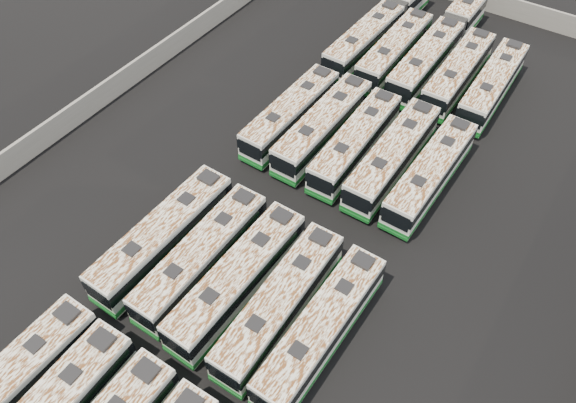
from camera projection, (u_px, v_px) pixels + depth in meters
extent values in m
plane|color=black|center=(303.00, 220.00, 42.08)|extent=(140.00, 140.00, 0.00)
cube|color=slate|center=(90.00, 103.00, 49.41)|extent=(0.30, 73.20, 2.20)
cube|color=silver|center=(6.00, 392.00, 31.58)|extent=(2.60, 11.90, 2.72)
cube|color=#115E20|center=(12.00, 399.00, 32.33)|extent=(2.65, 11.95, 0.42)
cube|color=black|center=(3.00, 388.00, 31.24)|extent=(2.66, 11.96, 0.91)
cube|color=black|center=(34.00, 344.00, 31.88)|extent=(0.95, 0.95, 0.14)
cube|color=black|center=(67.00, 313.00, 33.14)|extent=(1.30, 1.10, 0.26)
cylinder|color=black|center=(53.00, 341.00, 34.95)|extent=(0.29, 0.99, 0.99)
cylinder|color=black|center=(77.00, 359.00, 34.17)|extent=(0.29, 0.99, 0.99)
cube|color=black|center=(70.00, 374.00, 30.66)|extent=(0.97, 0.97, 0.14)
cube|color=black|center=(102.00, 340.00, 31.96)|extent=(1.33, 1.13, 0.26)
cylinder|color=black|center=(86.00, 368.00, 33.77)|extent=(0.30, 1.01, 1.00)
cylinder|color=black|center=(112.00, 387.00, 33.01)|extent=(0.30, 1.01, 1.00)
cube|color=black|center=(146.00, 370.00, 30.79)|extent=(1.29, 1.09, 0.26)
cylinder|color=black|center=(127.00, 398.00, 32.59)|extent=(0.28, 0.99, 0.99)
cube|color=black|center=(189.00, 402.00, 29.70)|extent=(1.28, 1.09, 0.25)
cube|color=silver|center=(164.00, 237.00, 38.83)|extent=(2.71, 12.08, 2.76)
cube|color=#115E20|center=(166.00, 245.00, 39.59)|extent=(2.76, 12.13, 0.42)
cube|color=black|center=(163.00, 232.00, 38.49)|extent=(2.77, 12.14, 0.92)
cube|color=black|center=(97.00, 296.00, 35.31)|extent=(2.21, 0.10, 1.45)
cube|color=#115E20|center=(103.00, 308.00, 36.46)|extent=(2.51, 0.14, 0.28)
cube|color=white|center=(160.00, 224.00, 37.77)|extent=(2.66, 11.84, 0.07)
cube|color=black|center=(132.00, 249.00, 36.26)|extent=(0.97, 0.97, 0.14)
cube|color=black|center=(186.00, 199.00, 39.13)|extent=(0.97, 0.97, 0.14)
cube|color=black|center=(208.00, 178.00, 40.40)|extent=(1.32, 1.13, 0.26)
cylinder|color=black|center=(116.00, 277.00, 38.07)|extent=(0.30, 1.01, 1.00)
cylinder|color=black|center=(139.00, 293.00, 37.26)|extent=(0.30, 1.01, 1.00)
cylinder|color=black|center=(191.00, 207.00, 42.25)|extent=(0.30, 1.01, 1.00)
cylinder|color=black|center=(213.00, 219.00, 41.44)|extent=(0.30, 1.01, 1.00)
cube|color=silver|center=(202.00, 257.00, 37.75)|extent=(2.46, 11.68, 2.67)
cube|color=#115E20|center=(203.00, 265.00, 38.49)|extent=(2.51, 11.73, 0.41)
cube|color=black|center=(201.00, 253.00, 37.42)|extent=(2.52, 11.74, 0.89)
cube|color=black|center=(140.00, 319.00, 34.30)|extent=(2.14, 0.07, 1.41)
cube|color=#115E20|center=(145.00, 331.00, 35.41)|extent=(2.43, 0.11, 0.27)
cube|color=white|center=(199.00, 245.00, 36.73)|extent=(2.41, 11.44, 0.07)
cube|color=black|center=(173.00, 271.00, 35.24)|extent=(0.93, 0.93, 0.14)
cube|color=black|center=(223.00, 219.00, 38.07)|extent=(0.93, 0.93, 0.14)
cube|color=black|center=(244.00, 197.00, 39.31)|extent=(1.27, 1.07, 0.25)
cylinder|color=black|center=(155.00, 299.00, 36.97)|extent=(0.27, 0.97, 0.97)
cylinder|color=black|center=(180.00, 314.00, 36.22)|extent=(0.27, 0.97, 0.97)
cylinder|color=black|center=(225.00, 225.00, 41.08)|extent=(0.27, 0.97, 0.97)
cylinder|color=black|center=(248.00, 238.00, 40.32)|extent=(0.27, 0.97, 0.97)
cube|color=silver|center=(238.00, 280.00, 36.52)|extent=(2.70, 11.97, 2.73)
cube|color=#115E20|center=(239.00, 288.00, 37.27)|extent=(2.75, 12.02, 0.42)
cube|color=black|center=(237.00, 276.00, 36.18)|extent=(2.76, 12.03, 0.91)
cube|color=black|center=(175.00, 347.00, 33.03)|extent=(2.19, 0.10, 1.44)
cube|color=#115E20|center=(178.00, 358.00, 34.17)|extent=(2.49, 0.14, 0.28)
cube|color=white|center=(236.00, 267.00, 35.47)|extent=(2.64, 11.73, 0.07)
cube|color=black|center=(209.00, 296.00, 33.97)|extent=(0.96, 0.96, 0.14)
cube|color=black|center=(261.00, 239.00, 36.81)|extent=(0.96, 0.96, 0.14)
cube|color=black|center=(282.00, 216.00, 38.07)|extent=(1.31, 1.12, 0.26)
cylinder|color=black|center=(189.00, 324.00, 35.76)|extent=(0.30, 1.00, 0.99)
cylinder|color=black|center=(215.00, 341.00, 34.96)|extent=(0.30, 1.00, 0.99)
cylinder|color=black|center=(260.00, 245.00, 39.90)|extent=(0.30, 1.00, 0.99)
cylinder|color=black|center=(285.00, 259.00, 39.10)|extent=(0.30, 1.00, 0.99)
cube|color=silver|center=(280.00, 304.00, 35.33)|extent=(2.66, 11.79, 2.69)
cube|color=#115E20|center=(280.00, 312.00, 36.07)|extent=(2.71, 11.84, 0.41)
cube|color=black|center=(280.00, 300.00, 35.00)|extent=(2.72, 11.85, 0.90)
cube|color=black|center=(223.00, 377.00, 31.82)|extent=(2.15, 0.10, 1.42)
cube|color=#115E20|center=(225.00, 388.00, 32.94)|extent=(2.45, 0.14, 0.27)
cube|color=white|center=(280.00, 292.00, 34.30)|extent=(2.60, 11.55, 0.07)
cube|color=black|center=(255.00, 323.00, 32.79)|extent=(0.95, 0.95, 0.14)
cube|color=black|center=(302.00, 262.00, 35.66)|extent=(0.95, 0.95, 0.14)
cube|color=black|center=(321.00, 237.00, 36.93)|extent=(1.29, 1.10, 0.25)
cylinder|color=black|center=(232.00, 351.00, 34.52)|extent=(0.29, 0.98, 0.98)
cylinder|color=black|center=(260.00, 369.00, 33.77)|extent=(0.29, 0.98, 0.98)
cylinder|color=black|center=(297.00, 266.00, 38.69)|extent=(0.29, 0.98, 0.98)
cylinder|color=black|center=(323.00, 280.00, 37.95)|extent=(0.29, 0.98, 0.98)
cube|color=silver|center=(321.00, 329.00, 34.19)|extent=(2.58, 11.67, 2.67)
cube|color=#115E20|center=(320.00, 337.00, 34.93)|extent=(2.63, 11.72, 0.41)
cube|color=black|center=(321.00, 326.00, 33.86)|extent=(2.64, 11.73, 0.89)
cube|color=white|center=(322.00, 318.00, 33.17)|extent=(2.52, 11.44, 0.07)
cube|color=black|center=(298.00, 350.00, 31.70)|extent=(0.93, 0.93, 0.14)
cube|color=black|center=(344.00, 287.00, 34.49)|extent=(0.93, 0.93, 0.14)
cube|color=black|center=(363.00, 261.00, 35.72)|extent=(1.27, 1.08, 0.25)
cylinder|color=black|center=(272.00, 376.00, 33.45)|extent=(0.28, 0.97, 0.97)
cylinder|color=black|center=(301.00, 396.00, 32.67)|extent=(0.28, 0.97, 0.97)
cylinder|color=black|center=(337.00, 289.00, 37.50)|extent=(0.28, 0.97, 0.97)
cylinder|color=black|center=(364.00, 304.00, 36.73)|extent=(0.28, 0.97, 0.97)
cube|color=silver|center=(291.00, 114.00, 47.57)|extent=(2.58, 11.55, 2.64)
cube|color=#115E20|center=(291.00, 123.00, 48.29)|extent=(2.64, 11.60, 0.40)
cube|color=black|center=(291.00, 110.00, 47.24)|extent=(2.65, 11.61, 0.88)
cube|color=black|center=(249.00, 150.00, 44.20)|extent=(2.11, 0.09, 1.39)
cube|color=#115E20|center=(250.00, 164.00, 45.30)|extent=(2.40, 0.14, 0.27)
cube|color=white|center=(291.00, 102.00, 46.55)|extent=(2.53, 11.31, 0.07)
cube|color=black|center=(273.00, 117.00, 45.11)|extent=(0.93, 0.93, 0.13)
cube|color=black|center=(308.00, 85.00, 47.86)|extent=(0.93, 0.93, 0.13)
cube|color=black|center=(322.00, 72.00, 49.07)|extent=(1.26, 1.08, 0.25)
cylinder|color=black|center=(256.00, 144.00, 46.83)|extent=(0.28, 0.96, 0.96)
cylinder|color=black|center=(276.00, 154.00, 46.06)|extent=(0.28, 0.96, 0.96)
cylinder|color=black|center=(304.00, 99.00, 50.83)|extent=(0.28, 0.96, 0.96)
cylinder|color=black|center=(323.00, 107.00, 50.06)|extent=(0.28, 0.96, 0.96)
cube|color=silver|center=(323.00, 127.00, 46.44)|extent=(2.53, 11.88, 2.72)
cube|color=#115E20|center=(322.00, 136.00, 47.19)|extent=(2.58, 11.93, 0.42)
cube|color=black|center=(323.00, 123.00, 46.11)|extent=(2.59, 11.94, 0.91)
cube|color=black|center=(282.00, 166.00, 42.95)|extent=(2.18, 0.07, 1.43)
cube|color=#115E20|center=(282.00, 180.00, 44.08)|extent=(2.47, 0.11, 0.28)
cube|color=white|center=(324.00, 114.00, 45.40)|extent=(2.48, 11.64, 0.07)
cube|color=black|center=(306.00, 131.00, 43.90)|extent=(0.94, 0.94, 0.14)
cube|color=black|center=(340.00, 96.00, 46.75)|extent=(0.94, 0.94, 0.14)
cube|color=black|center=(354.00, 81.00, 48.01)|extent=(1.29, 1.09, 0.26)
cylinder|color=black|center=(287.00, 159.00, 45.67)|extent=(0.28, 0.99, 0.99)
cylinder|color=black|center=(308.00, 169.00, 44.89)|extent=(0.28, 0.99, 0.99)
cylinder|color=black|center=(334.00, 109.00, 49.82)|extent=(0.28, 0.99, 0.99)
cylinder|color=black|center=(355.00, 118.00, 49.04)|extent=(0.28, 0.99, 0.99)
cube|color=silver|center=(355.00, 143.00, 45.23)|extent=(2.68, 11.63, 2.65)
cube|color=#115E20|center=(354.00, 151.00, 45.96)|extent=(2.73, 11.69, 0.41)
cube|color=black|center=(356.00, 139.00, 44.90)|extent=(2.74, 11.70, 0.89)
cube|color=black|center=(319.00, 184.00, 41.76)|extent=(2.12, 0.11, 1.40)
cube|color=#115E20|center=(318.00, 198.00, 42.86)|extent=(2.41, 0.16, 0.27)
cube|color=white|center=(357.00, 130.00, 44.21)|extent=(2.63, 11.40, 0.07)
cube|color=black|center=(341.00, 148.00, 42.72)|extent=(0.94, 0.94, 0.14)
cube|color=black|center=(372.00, 111.00, 45.56)|extent=(0.94, 0.94, 0.14)
cube|color=black|center=(384.00, 96.00, 46.81)|extent=(1.28, 1.09, 0.25)
cylinder|color=black|center=(320.00, 176.00, 44.42)|extent=(0.29, 0.97, 0.97)
cylinder|color=black|center=(343.00, 186.00, 43.69)|extent=(0.29, 0.97, 0.97)
cylinder|color=black|center=(363.00, 124.00, 48.55)|extent=(0.29, 0.97, 0.97)
cylinder|color=black|center=(385.00, 132.00, 47.82)|extent=(0.29, 0.97, 0.97)
cube|color=silver|center=(392.00, 157.00, 44.07)|extent=(2.55, 11.98, 2.74)
cube|color=#115E20|center=(391.00, 166.00, 44.82)|extent=(2.60, 12.03, 0.42)
cube|color=black|center=(393.00, 153.00, 43.72)|extent=(2.61, 12.04, 0.92)
cube|color=black|center=(356.00, 202.00, 40.51)|extent=(2.20, 0.07, 1.45)
cube|color=#115E20|center=(354.00, 216.00, 41.66)|extent=(2.49, 0.11, 0.28)
cube|color=white|center=(395.00, 144.00, 43.01)|extent=(2.50, 11.74, 0.07)
cube|color=black|center=(379.00, 163.00, 41.49)|extent=(0.95, 0.95, 0.14)
cube|color=black|center=(410.00, 124.00, 44.39)|extent=(0.95, 0.95, 0.14)
cube|color=black|center=(423.00, 107.00, 45.67)|extent=(1.30, 1.10, 0.26)
cylinder|color=black|center=(355.00, 192.00, 43.26)|extent=(0.28, 1.00, 1.00)
cylinder|color=black|center=(380.00, 203.00, 42.49)|extent=(0.28, 1.00, 1.00)
cylinder|color=black|center=(399.00, 136.00, 47.48)|extent=(0.28, 1.00, 1.00)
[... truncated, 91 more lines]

